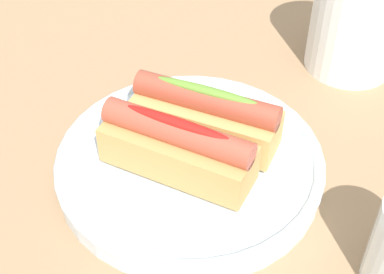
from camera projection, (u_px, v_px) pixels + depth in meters
The scene contains 5 objects.
ground_plane at pixel (179, 167), 0.60m from camera, with size 2.40×2.40×0.00m, color #9E7A56.
serving_bowl at pixel (192, 161), 0.58m from camera, with size 0.27×0.27×0.03m.
hotdog_front at pixel (177, 148), 0.54m from camera, with size 0.16×0.08×0.06m.
hotdog_back at pixel (206, 115), 0.57m from camera, with size 0.16×0.09×0.06m.
paper_towel_roll at pixel (356, 21), 0.69m from camera, with size 0.11×0.11×0.13m.
Camera 1 is at (0.27, -0.32, 0.43)m, focal length 53.13 mm.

